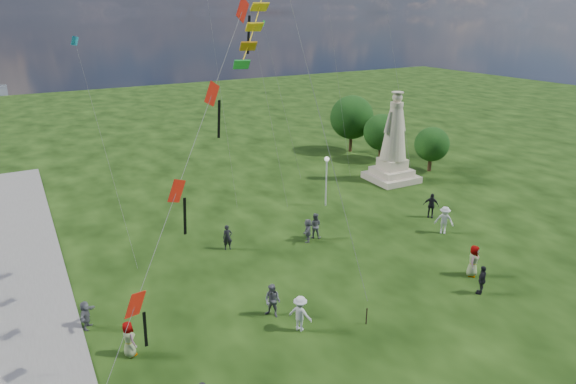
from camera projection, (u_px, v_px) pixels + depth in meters
statue at (393, 148)px, 42.28m from camera, size 4.03×4.03×7.90m
lamppost at (327, 171)px, 36.65m from camera, size 0.37×0.37×3.97m
tree_row at (373, 126)px, 49.13m from camera, size 6.32×13.20×6.06m
person_1 at (273, 301)px, 23.61m from camera, size 0.93×1.01×1.77m
person_2 at (300, 313)px, 22.58m from camera, size 1.14×1.30×1.80m
person_3 at (482, 280)px, 25.57m from camera, size 1.09×0.90×1.65m
person_4 at (473, 261)px, 27.30m from camera, size 1.08×0.93×1.88m
person_5 at (86, 315)px, 22.77m from camera, size 1.19×1.45×1.45m
person_6 at (228, 237)px, 30.41m from camera, size 0.67×0.51×1.64m
person_7 at (315, 226)px, 31.96m from camera, size 0.99×0.96×1.76m
person_8 at (444, 220)px, 32.58m from camera, size 1.29×1.38×1.94m
person_9 at (431, 205)px, 35.18m from camera, size 1.17×1.17×1.86m
person_10 at (129, 339)px, 20.90m from camera, size 0.72×0.94×1.69m
person_11 at (308, 230)px, 31.49m from camera, size 1.39×1.55×1.58m
red_kite_train at (210, 107)px, 17.61m from camera, size 12.06×9.35×17.69m
small_kites at (266, 2)px, 36.63m from camera, size 26.40×14.46×29.04m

